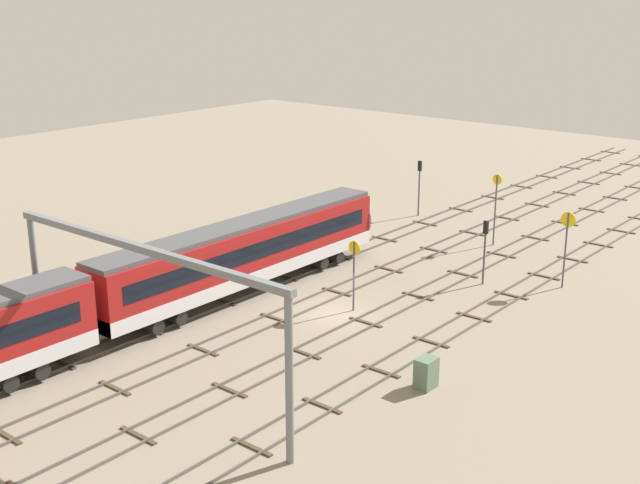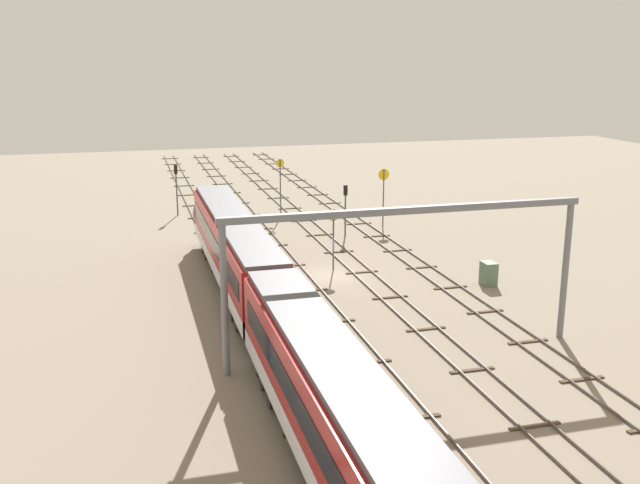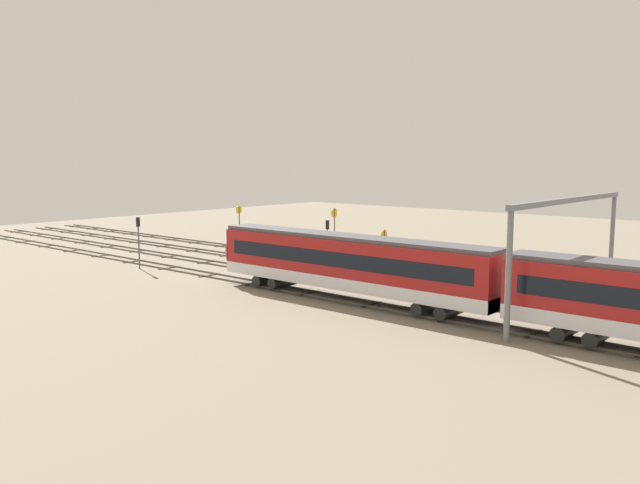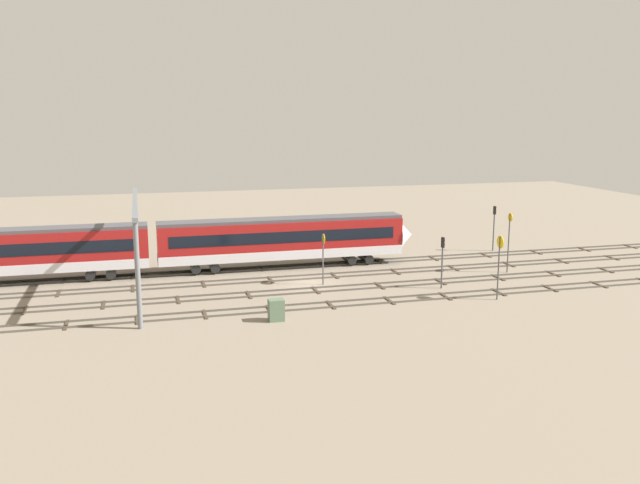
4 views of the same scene
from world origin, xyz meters
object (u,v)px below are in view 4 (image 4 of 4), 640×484
object	(u,v)px
overhead_gantry	(136,223)
speed_sign_far_trackside	(509,236)
signal_light_trackside_approach	(494,222)
speed_sign_near_foreground	(323,252)
relay_cabinet	(276,310)
train	(17,254)
speed_sign_mid_trackside	(499,257)
signal_light_trackside_departure	(443,255)

from	to	relation	value
overhead_gantry	speed_sign_far_trackside	xyz separation A→B (m)	(34.12, -0.77, -2.56)
signal_light_trackside_approach	speed_sign_near_foreground	bearing A→B (deg)	-156.69
overhead_gantry	relay_cabinet	distance (m)	14.94
overhead_gantry	speed_sign_near_foreground	size ratio (longest dim) A/B	4.20
train	speed_sign_mid_trackside	size ratio (longest dim) A/B	14.15
overhead_gantry	signal_light_trackside_approach	size ratio (longest dim) A/B	3.87
relay_cabinet	overhead_gantry	bearing A→B (deg)	133.90
train	relay_cabinet	distance (m)	26.31
train	speed_sign_mid_trackside	bearing A→B (deg)	-22.37
speed_sign_near_foreground	signal_light_trackside_departure	bearing A→B (deg)	-22.00
relay_cabinet	speed_sign_far_trackside	bearing A→B (deg)	20.80
signal_light_trackside_departure	relay_cabinet	size ratio (longest dim) A/B	2.79
speed_sign_mid_trackside	train	bearing A→B (deg)	157.63
signal_light_trackside_departure	relay_cabinet	bearing A→B (deg)	-161.01
speed_sign_far_trackside	signal_light_trackside_approach	bearing A→B (deg)	68.26
train	overhead_gantry	bearing A→B (deg)	-33.01
speed_sign_far_trackside	signal_light_trackside_departure	bearing A→B (deg)	-156.02
speed_sign_near_foreground	relay_cabinet	xyz separation A→B (m)	(-6.14, -9.32, -2.18)
speed_sign_near_foreground	speed_sign_far_trackside	bearing A→B (deg)	-0.11
overhead_gantry	relay_cabinet	world-z (taller)	overhead_gantry
overhead_gantry	signal_light_trackside_approach	xyz separation A→B (m)	(37.93, 8.79, -2.88)
relay_cabinet	speed_sign_mid_trackside	bearing A→B (deg)	2.76
overhead_gantry	speed_sign_far_trackside	distance (m)	34.23
overhead_gantry	speed_sign_near_foreground	bearing A→B (deg)	-2.67
train	signal_light_trackside_approach	size ratio (longest dim) A/B	15.07
signal_light_trackside_approach	signal_light_trackside_departure	size ratio (longest dim) A/B	1.10
train	signal_light_trackside_departure	size ratio (longest dim) A/B	16.63
signal_light_trackside_approach	signal_light_trackside_departure	bearing A→B (deg)	-132.93
speed_sign_near_foreground	speed_sign_mid_trackside	xyz separation A→B (m)	(12.48, -8.42, 0.55)
train	relay_cabinet	bearing A→B (deg)	-39.93
signal_light_trackside_approach	speed_sign_far_trackside	bearing A→B (deg)	-111.74
overhead_gantry	signal_light_trackside_departure	distance (m)	26.06
speed_sign_mid_trackside	speed_sign_near_foreground	bearing A→B (deg)	145.99
train	relay_cabinet	size ratio (longest dim) A/B	46.44
speed_sign_near_foreground	speed_sign_far_trackside	xyz separation A→B (m)	(18.30, -0.04, 0.58)
train	overhead_gantry	xyz separation A→B (m)	(10.45, -6.79, 3.47)
speed_sign_far_trackside	overhead_gantry	bearing A→B (deg)	178.70
train	speed_sign_far_trackside	size ratio (longest dim) A/B	13.11
speed_sign_far_trackside	speed_sign_near_foreground	bearing A→B (deg)	179.89
speed_sign_far_trackside	signal_light_trackside_departure	xyz separation A→B (m)	(-8.67, -3.86, -0.60)
speed_sign_far_trackside	signal_light_trackside_approach	distance (m)	10.30
speed_sign_far_trackside	relay_cabinet	distance (m)	26.29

